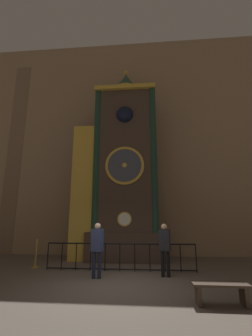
{
  "coord_description": "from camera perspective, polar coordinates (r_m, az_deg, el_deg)",
  "views": [
    {
      "loc": [
        0.86,
        -6.48,
        1.78
      ],
      "look_at": [
        -0.06,
        4.06,
        4.19
      ],
      "focal_mm": 24.0,
      "sensor_mm": 36.0,
      "label": 1
    }
  ],
  "objects": [
    {
      "name": "ground_plane",
      "position": [
        6.77,
        -2.8,
        -28.04
      ],
      "size": [
        28.0,
        28.0,
        0.0
      ],
      "primitive_type": "plane",
      "color": "brown"
    },
    {
      "name": "cathedral_back_wall",
      "position": [
        12.72,
        0.43,
        7.28
      ],
      "size": [
        24.0,
        0.32,
        12.32
      ],
      "color": "#997A5B",
      "rests_on": "ground_plane"
    },
    {
      "name": "clock_tower",
      "position": [
        10.82,
        -1.78,
        -0.76
      ],
      "size": [
        4.21,
        1.85,
        9.52
      ],
      "color": "#423328",
      "rests_on": "ground_plane"
    },
    {
      "name": "railing_fence",
      "position": [
        8.55,
        -1.58,
        -21.29
      ],
      "size": [
        5.33,
        0.05,
        0.94
      ],
      "color": "black",
      "rests_on": "ground_plane"
    },
    {
      "name": "visitor_near",
      "position": [
        7.53,
        -7.35,
        -18.75
      ],
      "size": [
        0.39,
        0.31,
        1.65
      ],
      "rotation": [
        0.0,
        0.0,
        -0.3
      ],
      "color": "#1B213A",
      "rests_on": "ground_plane"
    },
    {
      "name": "visitor_far",
      "position": [
        7.77,
        9.81,
        -18.58
      ],
      "size": [
        0.38,
        0.29,
        1.63
      ],
      "rotation": [
        0.0,
        0.0,
        -0.24
      ],
      "color": "black",
      "rests_on": "ground_plane"
    },
    {
      "name": "stanchion_post",
      "position": [
        9.76,
        -21.97,
        -20.47
      ],
      "size": [
        0.28,
        0.28,
        1.03
      ],
      "color": "#B28E33",
      "rests_on": "ground_plane"
    },
    {
      "name": "visitor_bench",
      "position": [
        5.81,
        22.86,
        -26.57
      ],
      "size": [
        1.18,
        0.4,
        0.44
      ],
      "color": "#423328",
      "rests_on": "ground_plane"
    }
  ]
}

